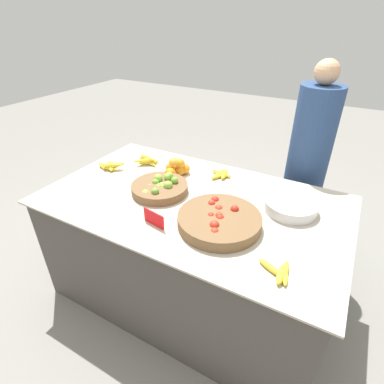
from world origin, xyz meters
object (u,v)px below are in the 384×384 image
at_px(tomato_basket, 219,220).
at_px(price_sign, 154,219).
at_px(lime_bowl, 160,187).
at_px(metal_bowl, 291,206).
at_px(vendor_person, 304,177).

distance_m(tomato_basket, price_sign, 0.34).
distance_m(lime_bowl, price_sign, 0.34).
bearing_deg(tomato_basket, lime_bowl, 163.96).
height_order(lime_bowl, metal_bowl, lime_bowl).
height_order(metal_bowl, price_sign, price_sign).
distance_m(lime_bowl, metal_bowl, 0.78).
relative_size(metal_bowl, vendor_person, 0.20).
relative_size(lime_bowl, tomato_basket, 0.80).
distance_m(metal_bowl, vendor_person, 0.62).
relative_size(tomato_basket, vendor_person, 0.29).
relative_size(price_sign, vendor_person, 0.09).
height_order(lime_bowl, vendor_person, vendor_person).
bearing_deg(vendor_person, price_sign, -117.32).
bearing_deg(lime_bowl, vendor_person, 47.40).
bearing_deg(price_sign, metal_bowl, 49.22).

